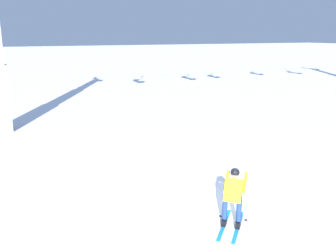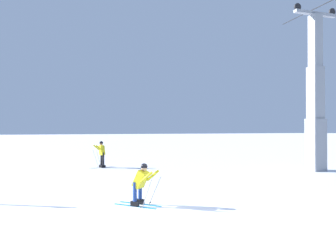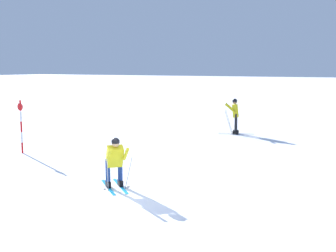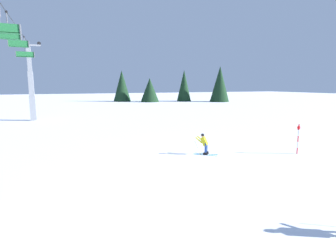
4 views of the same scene
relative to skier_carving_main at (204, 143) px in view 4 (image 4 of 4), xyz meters
name	(u,v)px [view 4 (image 4 of 4)]	position (x,y,z in m)	size (l,w,h in m)	color
ground_plane	(185,152)	(0.92, 0.98, -0.80)	(260.00, 260.00, 0.00)	white
skier_carving_main	(204,143)	(0.00, 0.00, 0.00)	(1.43, 1.49, 1.53)	#198CCC
lift_tower_far	(31,88)	(23.45, 11.97, 3.43)	(0.72, 2.97, 10.03)	gray
haul_cable	(8,15)	(9.15, 11.97, 9.07)	(0.05, 0.05, 34.61)	black
chairlift_seat_second	(0,28)	(5.10, 11.97, 7.35)	(0.61, 2.31, 2.10)	black
chairlift_seat_middle	(8,35)	(8.15, 11.97, 7.46)	(0.61, 1.71, 2.00)	black
chairlift_seat_fourth	(19,44)	(13.97, 11.97, 7.62)	(0.61, 1.76, 1.83)	black
chairlift_seat_farthest	(25,54)	(19.20, 11.97, 7.21)	(0.61, 1.88, 2.27)	black
trail_marker_pole	(298,138)	(-2.27, -5.90, 0.30)	(0.07, 0.28, 2.04)	red
tree_line_ridge	(173,86)	(52.86, -20.62, 3.46)	(16.79, 29.47, 9.65)	black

